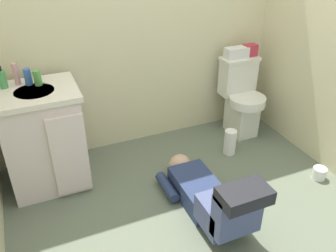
% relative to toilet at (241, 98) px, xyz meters
% --- Properties ---
extents(ground_plane, '(3.09, 3.17, 0.04)m').
position_rel_toilet_xyz_m(ground_plane, '(-0.95, -0.83, -0.39)').
color(ground_plane, '#5E6755').
extents(wall_back, '(2.75, 0.08, 2.40)m').
position_rel_toilet_xyz_m(wall_back, '(-0.95, 0.29, 0.83)').
color(wall_back, beige).
rests_on(wall_back, ground_plane).
extents(toilet, '(0.36, 0.46, 0.75)m').
position_rel_toilet_xyz_m(toilet, '(0.00, 0.00, 0.00)').
color(toilet, silver).
rests_on(toilet, ground_plane).
extents(vanity_cabinet, '(0.60, 0.53, 0.82)m').
position_rel_toilet_xyz_m(vanity_cabinet, '(-1.85, -0.09, 0.05)').
color(vanity_cabinet, silver).
rests_on(vanity_cabinet, ground_plane).
extents(faucet, '(0.02, 0.02, 0.10)m').
position_rel_toilet_xyz_m(faucet, '(-1.86, 0.06, 0.50)').
color(faucet, silver).
rests_on(faucet, vanity_cabinet).
extents(person_plumber, '(0.39, 1.06, 0.52)m').
position_rel_toilet_xyz_m(person_plumber, '(-0.86, -0.94, -0.19)').
color(person_plumber, navy).
rests_on(person_plumber, ground_plane).
extents(tissue_box, '(0.22, 0.11, 0.10)m').
position_rel_toilet_xyz_m(tissue_box, '(-0.05, 0.09, 0.43)').
color(tissue_box, silver).
rests_on(tissue_box, toilet).
extents(toiletry_bag, '(0.12, 0.09, 0.11)m').
position_rel_toilet_xyz_m(toiletry_bag, '(0.10, 0.09, 0.44)').
color(toiletry_bag, '#B22D3F').
rests_on(toiletry_bag, toilet).
extents(soap_dispenser, '(0.06, 0.06, 0.17)m').
position_rel_toilet_xyz_m(soap_dispenser, '(-2.05, 0.04, 0.52)').
color(soap_dispenser, '#469351').
rests_on(soap_dispenser, vanity_cabinet).
extents(bottle_pink, '(0.04, 0.04, 0.16)m').
position_rel_toilet_xyz_m(bottle_pink, '(-1.95, 0.06, 0.53)').
color(bottle_pink, '#D19399').
rests_on(bottle_pink, vanity_cabinet).
extents(bottle_blue, '(0.05, 0.05, 0.12)m').
position_rel_toilet_xyz_m(bottle_blue, '(-1.88, 0.03, 0.51)').
color(bottle_blue, '#3862B7').
rests_on(bottle_blue, vanity_cabinet).
extents(bottle_green, '(0.06, 0.06, 0.11)m').
position_rel_toilet_xyz_m(bottle_green, '(-1.81, -0.01, 0.51)').
color(bottle_green, '#539D48').
rests_on(bottle_green, vanity_cabinet).
extents(paper_towel_roll, '(0.11, 0.11, 0.24)m').
position_rel_toilet_xyz_m(paper_towel_roll, '(-0.30, -0.32, -0.25)').
color(paper_towel_roll, white).
rests_on(paper_towel_roll, ground_plane).
extents(toilet_paper_roll, '(0.11, 0.11, 0.10)m').
position_rel_toilet_xyz_m(toilet_paper_roll, '(0.19, -0.93, -0.32)').
color(toilet_paper_roll, white).
rests_on(toilet_paper_roll, ground_plane).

